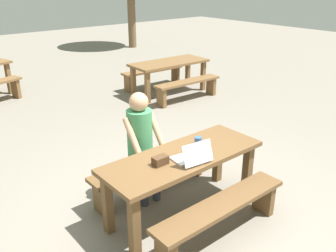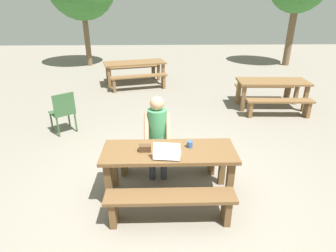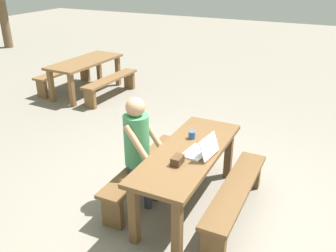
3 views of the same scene
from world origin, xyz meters
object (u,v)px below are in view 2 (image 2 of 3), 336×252
picnic_table_mid (272,85)px  person_seated (158,132)px  coffee_mug (190,144)px  small_pouch (145,148)px  picnic_table_front (169,158)px  plastic_chair (63,112)px  laptop (167,153)px  picnic_table_rear (135,65)px

picnic_table_mid → person_seated: bearing=-131.9°
coffee_mug → person_seated: size_ratio=0.07×
small_pouch → coffee_mug: coffee_mug is taller
picnic_table_front → plastic_chair: bearing=134.9°
coffee_mug → plastic_chair: plastic_chair is taller
laptop → picnic_table_front: bearing=-92.6°
picnic_table_front → laptop: size_ratio=4.84×
person_seated → picnic_table_mid: bearing=45.9°
picnic_table_front → picnic_table_rear: size_ratio=0.87×
picnic_table_front → person_seated: bearing=106.6°
coffee_mug → small_pouch: bearing=-171.4°
coffee_mug → plastic_chair: (-2.43, 2.07, -0.29)m
small_pouch → plastic_chair: size_ratio=0.18×
small_pouch → coffee_mug: (0.62, 0.09, 0.00)m
small_pouch → coffee_mug: size_ratio=1.76×
small_pouch → picnic_table_mid: small_pouch is taller
picnic_table_front → small_pouch: bearing=-177.8°
small_pouch → picnic_table_mid: 4.72m
picnic_table_rear → laptop: bearing=-96.1°
picnic_table_front → coffee_mug: size_ratio=20.31×
coffee_mug → person_seated: (-0.45, 0.46, -0.02)m
picnic_table_front → plastic_chair: plastic_chair is taller
small_pouch → picnic_table_mid: (3.09, 3.57, -0.16)m
person_seated → plastic_chair: (-1.98, 1.61, -0.28)m
laptop → small_pouch: 0.33m
plastic_chair → picnic_table_rear: (1.19, 3.75, 0.16)m
coffee_mug → plastic_chair: 3.21m
coffee_mug → picnic_table_mid: size_ratio=0.05×
picnic_table_front → laptop: 0.24m
laptop → small_pouch: (-0.30, 0.15, -0.01)m
laptop → picnic_table_rear: laptop is taller
laptop → small_pouch: bearing=-20.1°
coffee_mug → picnic_table_rear: 5.95m
person_seated → plastic_chair: person_seated is taller
laptop → plastic_chair: bearing=-40.5°
person_seated → picnic_table_rear: size_ratio=0.62×
coffee_mug → person_seated: person_seated is taller
laptop → coffee_mug: size_ratio=4.20×
picnic_table_mid → small_pouch: bearing=-128.7°
person_seated → coffee_mug: bearing=-45.4°
plastic_chair → picnic_table_mid: size_ratio=0.50×
laptop → picnic_table_rear: size_ratio=0.18×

